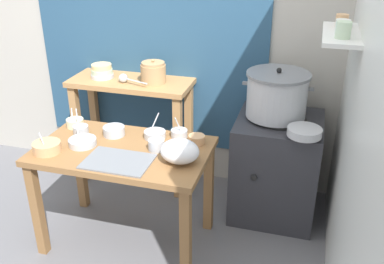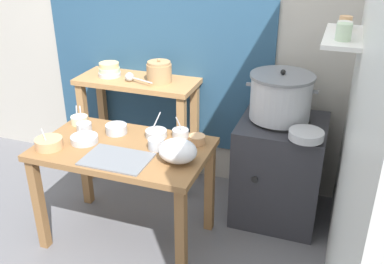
% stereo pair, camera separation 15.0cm
% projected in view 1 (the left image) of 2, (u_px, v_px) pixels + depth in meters
% --- Properties ---
extents(ground_plane, '(9.00, 9.00, 0.00)m').
position_uv_depth(ground_plane, '(123.00, 245.00, 3.02)').
color(ground_plane, slate).
extents(wall_back, '(4.40, 0.12, 2.60)m').
position_uv_depth(wall_back, '(179.00, 24.00, 3.38)').
color(wall_back, '#B2ADA3').
rests_on(wall_back, ground).
extents(wall_right, '(0.30, 3.20, 2.60)m').
position_uv_depth(wall_right, '(368.00, 73.00, 2.28)').
color(wall_right, silver).
rests_on(wall_right, ground).
extents(prep_table, '(1.10, 0.66, 0.72)m').
position_uv_depth(prep_table, '(124.00, 163.00, 2.81)').
color(prep_table, olive).
rests_on(prep_table, ground).
extents(back_shelf_table, '(0.96, 0.40, 0.90)m').
position_uv_depth(back_shelf_table, '(132.00, 106.00, 3.50)').
color(back_shelf_table, '#B27F4C').
rests_on(back_shelf_table, ground).
extents(stove_block, '(0.60, 0.61, 0.78)m').
position_uv_depth(stove_block, '(276.00, 166.00, 3.22)').
color(stove_block, '#2D2D33').
rests_on(stove_block, ground).
extents(steamer_pot, '(0.49, 0.44, 0.35)m').
position_uv_depth(steamer_pot, '(277.00, 95.00, 3.01)').
color(steamer_pot, '#B7BABF').
rests_on(steamer_pot, stove_block).
extents(clay_pot, '(0.19, 0.19, 0.18)m').
position_uv_depth(clay_pot, '(153.00, 73.00, 3.32)').
color(clay_pot, tan).
rests_on(clay_pot, back_shelf_table).
extents(bowl_stack_enamel, '(0.18, 0.18, 0.11)m').
position_uv_depth(bowl_stack_enamel, '(102.00, 71.00, 3.44)').
color(bowl_stack_enamel, '#B7BABF').
rests_on(bowl_stack_enamel, back_shelf_table).
extents(ladle, '(0.26, 0.12, 0.07)m').
position_uv_depth(ladle, '(124.00, 78.00, 3.33)').
color(ladle, '#B7BABF').
rests_on(ladle, back_shelf_table).
extents(serving_tray, '(0.40, 0.28, 0.01)m').
position_uv_depth(serving_tray, '(118.00, 161.00, 2.60)').
color(serving_tray, slate).
rests_on(serving_tray, prep_table).
extents(plastic_bag, '(0.24, 0.20, 0.14)m').
position_uv_depth(plastic_bag, '(180.00, 151.00, 2.58)').
color(plastic_bag, white).
rests_on(plastic_bag, prep_table).
extents(wide_pan, '(0.22, 0.22, 0.05)m').
position_uv_depth(wide_pan, '(304.00, 132.00, 2.78)').
color(wide_pan, '#B7BABF').
rests_on(wide_pan, stove_block).
extents(prep_bowl_0, '(0.18, 0.18, 0.15)m').
position_uv_depth(prep_bowl_0, '(82.00, 142.00, 2.79)').
color(prep_bowl_0, '#B7BABF').
rests_on(prep_bowl_0, prep_table).
extents(prep_bowl_1, '(0.14, 0.14, 0.16)m').
position_uv_depth(prep_bowl_1, '(155.00, 134.00, 2.89)').
color(prep_bowl_1, '#B7BABF').
rests_on(prep_bowl_1, prep_table).
extents(prep_bowl_2, '(0.10, 0.10, 0.17)m').
position_uv_depth(prep_bowl_2, '(81.00, 129.00, 2.94)').
color(prep_bowl_2, '#B7BABF').
rests_on(prep_bowl_2, prep_table).
extents(prep_bowl_3, '(0.14, 0.14, 0.06)m').
position_uv_depth(prep_bowl_3, '(114.00, 131.00, 2.92)').
color(prep_bowl_3, '#B7BABF').
rests_on(prep_bowl_3, prep_table).
extents(prep_bowl_4, '(0.17, 0.17, 0.14)m').
position_uv_depth(prep_bowl_4, '(47.00, 147.00, 2.71)').
color(prep_bowl_4, tan).
rests_on(prep_bowl_4, prep_table).
extents(prep_bowl_5, '(0.10, 0.10, 0.07)m').
position_uv_depth(prep_bowl_5, '(156.00, 144.00, 2.73)').
color(prep_bowl_5, '#B7BABF').
rests_on(prep_bowl_5, prep_table).
extents(prep_bowl_6, '(0.12, 0.12, 0.13)m').
position_uv_depth(prep_bowl_6, '(75.00, 122.00, 3.04)').
color(prep_bowl_6, beige).
rests_on(prep_bowl_6, prep_table).
extents(prep_bowl_7, '(0.11, 0.11, 0.06)m').
position_uv_depth(prep_bowl_7, '(197.00, 139.00, 2.81)').
color(prep_bowl_7, tan).
rests_on(prep_bowl_7, prep_table).
extents(prep_bowl_8, '(0.11, 0.11, 0.15)m').
position_uv_depth(prep_bowl_8, '(179.00, 133.00, 2.90)').
color(prep_bowl_8, '#B7BABF').
rests_on(prep_bowl_8, prep_table).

